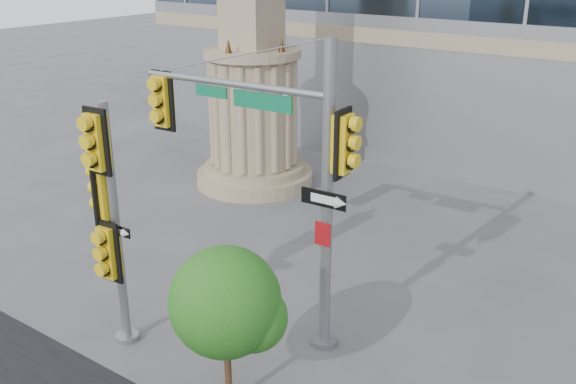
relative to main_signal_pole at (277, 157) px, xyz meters
The scene contains 5 objects.
ground 4.54m from the main_signal_pole, 114.94° to the right, with size 120.00×120.00×0.00m, color #545456.
monument 10.16m from the main_signal_pole, 131.39° to the left, with size 4.40×4.40×16.60m.
main_signal_pole is the anchor object (origin of this frame).
secondary_signal_pole 3.78m from the main_signal_pole, 135.44° to the right, with size 0.98×0.72×5.60m.
street_tree 3.55m from the main_signal_pole, 72.52° to the right, with size 2.17×2.12×3.38m.
Camera 1 is at (8.47, -9.14, 8.47)m, focal length 40.00 mm.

